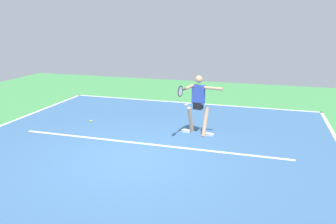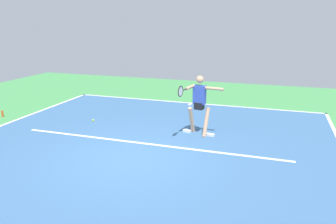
% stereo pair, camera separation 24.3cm
% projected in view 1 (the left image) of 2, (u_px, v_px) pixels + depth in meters
% --- Properties ---
extents(ground_plane, '(21.40, 21.40, 0.00)m').
position_uv_depth(ground_plane, '(132.00, 158.00, 7.82)').
color(ground_plane, '#428E4C').
extents(court_surface, '(9.90, 11.57, 0.00)m').
position_uv_depth(court_surface, '(132.00, 158.00, 7.82)').
color(court_surface, '#38608E').
rests_on(court_surface, ground_plane).
extents(court_line_baseline_near, '(9.90, 0.10, 0.01)m').
position_uv_depth(court_line_baseline_near, '(188.00, 103.00, 13.12)').
color(court_line_baseline_near, white).
rests_on(court_line_baseline_near, ground_plane).
extents(court_line_service, '(7.43, 0.10, 0.01)m').
position_uv_depth(court_line_service, '(147.00, 144.00, 8.74)').
color(court_line_service, white).
rests_on(court_line_service, ground_plane).
extents(court_line_centre_mark, '(0.10, 0.30, 0.01)m').
position_uv_depth(court_line_centre_mark, '(187.00, 104.00, 12.93)').
color(court_line_centre_mark, white).
rests_on(court_line_centre_mark, ground_plane).
extents(tennis_player, '(1.17, 1.22, 1.72)m').
position_uv_depth(tennis_player, '(198.00, 101.00, 9.25)').
color(tennis_player, tan).
rests_on(tennis_player, ground_plane).
extents(tennis_ball_by_baseline, '(0.07, 0.07, 0.07)m').
position_uv_depth(tennis_ball_by_baseline, '(91.00, 121.00, 10.65)').
color(tennis_ball_by_baseline, yellow).
rests_on(tennis_ball_by_baseline, ground_plane).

